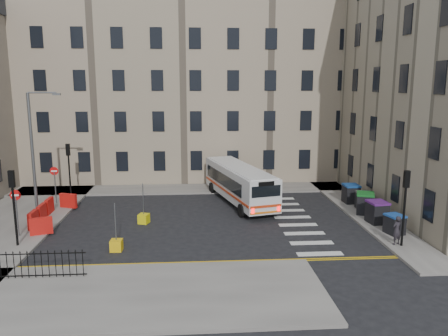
{
  "coord_description": "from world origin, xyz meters",
  "views": [
    {
      "loc": [
        -2.48,
        -27.01,
        8.63
      ],
      "look_at": [
        -0.4,
        2.44,
        3.0
      ],
      "focal_mm": 35.0,
      "sensor_mm": 36.0,
      "label": 1
    }
  ],
  "objects": [
    {
      "name": "bollard_yellow",
      "position": [
        -5.69,
        -0.18,
        0.3
      ],
      "size": [
        0.76,
        0.76,
        0.6
      ],
      "primitive_type": "cube",
      "rotation": [
        0.0,
        0.0,
        -0.33
      ],
      "color": "yellow",
      "rests_on": "ground"
    },
    {
      "name": "wheelie_bin_e",
      "position": [
        8.96,
        3.22,
        0.83
      ],
      "size": [
        1.08,
        1.24,
        1.35
      ],
      "rotation": [
        0.0,
        0.0,
        0.02
      ],
      "color": "black",
      "rests_on": "pavement_east"
    },
    {
      "name": "traffic_light_east",
      "position": [
        8.6,
        -5.5,
        2.87
      ],
      "size": [
        0.28,
        0.22,
        4.1
      ],
      "color": "black",
      "rests_on": "pavement_east"
    },
    {
      "name": "pavement_north",
      "position": [
        -6.0,
        8.6,
        0.07
      ],
      "size": [
        36.0,
        3.2,
        0.15
      ],
      "primitive_type": "cube",
      "color": "slate",
      "rests_on": "ground"
    },
    {
      "name": "pavement_sw",
      "position": [
        -7.0,
        -10.0,
        0.07
      ],
      "size": [
        20.0,
        6.0,
        0.15
      ],
      "primitive_type": "cube",
      "color": "slate",
      "rests_on": "ground"
    },
    {
      "name": "traffic_light_nw",
      "position": [
        -12.0,
        6.5,
        2.87
      ],
      "size": [
        0.28,
        0.22,
        4.1
      ],
      "color": "black",
      "rests_on": "pavement_west"
    },
    {
      "name": "pavement_west",
      "position": [
        -14.0,
        1.0,
        0.07
      ],
      "size": [
        6.0,
        22.0,
        0.15
      ],
      "primitive_type": "cube",
      "color": "slate",
      "rests_on": "ground"
    },
    {
      "name": "terrace_north",
      "position": [
        -7.0,
        15.5,
        8.62
      ],
      "size": [
        38.3,
        10.8,
        17.2
      ],
      "color": "gray",
      "rests_on": "ground"
    },
    {
      "name": "pavement_east",
      "position": [
        9.0,
        4.0,
        0.07
      ],
      "size": [
        2.4,
        26.0,
        0.15
      ],
      "primitive_type": "cube",
      "color": "slate",
      "rests_on": "ground"
    },
    {
      "name": "traffic_light_sw",
      "position": [
        -12.0,
        -4.0,
        2.87
      ],
      "size": [
        0.28,
        0.22,
        4.1
      ],
      "color": "black",
      "rests_on": "pavement_west"
    },
    {
      "name": "roadworks_barriers",
      "position": [
        -11.84,
        0.5,
        0.65
      ],
      "size": [
        1.66,
        6.26,
        1.0
      ],
      "color": "red",
      "rests_on": "pavement_west"
    },
    {
      "name": "wheelie_bin_d",
      "position": [
        9.24,
        1.5,
        0.77
      ],
      "size": [
        1.01,
        1.15,
        1.22
      ],
      "rotation": [
        0.0,
        0.0,
        -0.04
      ],
      "color": "black",
      "rests_on": "pavement_east"
    },
    {
      "name": "no_entry_south",
      "position": [
        -12.5,
        -2.5,
        2.08
      ],
      "size": [
        0.6,
        0.08,
        3.0
      ],
      "color": "#595B5E",
      "rests_on": "pavement_west"
    },
    {
      "name": "bollard_chevron",
      "position": [
        -6.61,
        -4.8,
        0.3
      ],
      "size": [
        0.63,
        0.63,
        0.6
      ],
      "primitive_type": "cube",
      "rotation": [
        0.0,
        0.0,
        -0.05
      ],
      "color": "#E8B50D",
      "rests_on": "ground"
    },
    {
      "name": "bus",
      "position": [
        0.85,
        4.33,
        1.55
      ],
      "size": [
        4.62,
        10.12,
        2.69
      ],
      "rotation": [
        0.0,
        0.0,
        0.25
      ],
      "color": "silver",
      "rests_on": "ground"
    },
    {
      "name": "wheelie_bin_c",
      "position": [
        8.92,
        0.45,
        0.86
      ],
      "size": [
        1.49,
        1.59,
        1.41
      ],
      "rotation": [
        0.0,
        0.0,
        -0.36
      ],
      "color": "black",
      "rests_on": "pavement_east"
    },
    {
      "name": "ground",
      "position": [
        0.0,
        0.0,
        0.0
      ],
      "size": [
        120.0,
        120.0,
        0.0
      ],
      "primitive_type": "plane",
      "color": "black",
      "rests_on": "ground"
    },
    {
      "name": "wheelie_bin_a",
      "position": [
        9.06,
        -3.63,
        0.72
      ],
      "size": [
        1.13,
        1.23,
        1.14
      ],
      "rotation": [
        0.0,
        0.0,
        0.26
      ],
      "color": "black",
      "rests_on": "pavement_east"
    },
    {
      "name": "no_entry_north",
      "position": [
        -12.5,
        4.5,
        2.08
      ],
      "size": [
        0.6,
        0.08,
        3.0
      ],
      "color": "#595B5E",
      "rests_on": "pavement_west"
    },
    {
      "name": "wheelie_bin_b",
      "position": [
        8.88,
        -1.58,
        0.85
      ],
      "size": [
        1.21,
        1.36,
        1.38
      ],
      "rotation": [
        0.0,
        0.0,
        0.1
      ],
      "color": "black",
      "rests_on": "pavement_east"
    },
    {
      "name": "pedestrian",
      "position": [
        8.37,
        -5.33,
        0.94
      ],
      "size": [
        0.68,
        0.57,
        1.59
      ],
      "primitive_type": "imported",
      "rotation": [
        0.0,
        0.0,
        3.54
      ],
      "color": "black",
      "rests_on": "pavement_east"
    },
    {
      "name": "streetlamp",
      "position": [
        -13.0,
        2.0,
        4.34
      ],
      "size": [
        0.5,
        0.22,
        8.14
      ],
      "color": "#595B5E",
      "rests_on": "pavement_west"
    }
  ]
}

